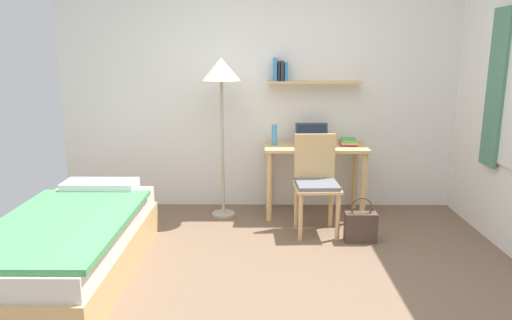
% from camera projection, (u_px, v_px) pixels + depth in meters
% --- Properties ---
extents(ground_plane, '(5.28, 5.28, 0.00)m').
position_uv_depth(ground_plane, '(270.00, 294.00, 3.31)').
color(ground_plane, brown).
extents(wall_back, '(4.40, 0.27, 2.60)m').
position_uv_depth(wall_back, '(268.00, 87.00, 4.99)').
color(wall_back, white).
rests_on(wall_back, ground_plane).
extents(bed, '(0.93, 1.90, 0.54)m').
position_uv_depth(bed, '(70.00, 245.00, 3.54)').
color(bed, tan).
rests_on(bed, ground_plane).
extents(desk, '(1.03, 0.52, 0.73)m').
position_uv_depth(desk, '(315.00, 159.00, 4.83)').
color(desk, tan).
rests_on(desk, ground_plane).
extents(desk_chair, '(0.42, 0.43, 0.91)m').
position_uv_depth(desk_chair, '(316.00, 180.00, 4.38)').
color(desk_chair, tan).
rests_on(desk_chair, ground_plane).
extents(standing_lamp, '(0.38, 0.38, 1.61)m').
position_uv_depth(standing_lamp, '(221.00, 79.00, 4.61)').
color(standing_lamp, '#B2A893').
rests_on(standing_lamp, ground_plane).
extents(laptop, '(0.34, 0.23, 0.21)m').
position_uv_depth(laptop, '(312.00, 139.00, 4.84)').
color(laptop, '#2D2D33').
rests_on(laptop, desk).
extents(water_bottle, '(0.06, 0.06, 0.21)m').
position_uv_depth(water_bottle, '(274.00, 135.00, 4.80)').
color(water_bottle, '#4C99DB').
rests_on(water_bottle, desk).
extents(book_stack, '(0.19, 0.25, 0.06)m').
position_uv_depth(book_stack, '(348.00, 142.00, 4.83)').
color(book_stack, purple).
rests_on(book_stack, desk).
extents(handbag, '(0.28, 0.12, 0.42)m').
position_uv_depth(handbag, '(361.00, 226.00, 4.20)').
color(handbag, '#4C382D').
rests_on(handbag, ground_plane).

